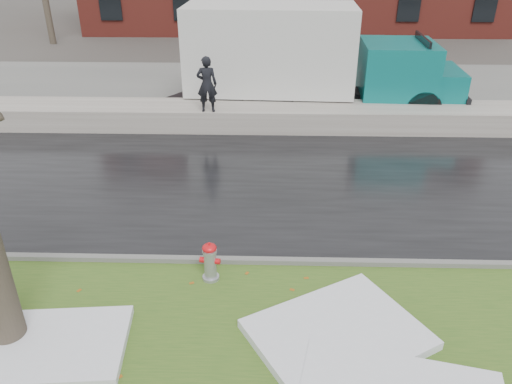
{
  "coord_description": "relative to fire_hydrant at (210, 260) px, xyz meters",
  "views": [
    {
      "loc": [
        0.51,
        -7.07,
        5.91
      ],
      "look_at": [
        0.25,
        2.18,
        1.0
      ],
      "focal_mm": 35.0,
      "sensor_mm": 36.0,
      "label": 1
    }
  ],
  "objects": [
    {
      "name": "curb",
      "position": [
        0.56,
        0.52,
        -0.4
      ],
      "size": [
        60.0,
        0.15,
        0.14
      ],
      "primitive_type": "cube",
      "color": "slate",
      "rests_on": "ground"
    },
    {
      "name": "road",
      "position": [
        0.56,
        4.02,
        -0.46
      ],
      "size": [
        60.0,
        7.0,
        0.03
      ],
      "primitive_type": "cube",
      "color": "black",
      "rests_on": "ground"
    },
    {
      "name": "box_truck",
      "position": [
        2.22,
        9.93,
        1.47
      ],
      "size": [
        11.06,
        2.96,
        3.67
      ],
      "rotation": [
        0.0,
        0.0,
        -0.04
      ],
      "color": "black",
      "rests_on": "ground"
    },
    {
      "name": "parking_lot",
      "position": [
        0.56,
        12.52,
        -0.46
      ],
      "size": [
        60.0,
        9.0,
        0.03
      ],
      "primitive_type": "cube",
      "color": "slate",
      "rests_on": "ground"
    },
    {
      "name": "snowbank",
      "position": [
        0.56,
        8.22,
        -0.1
      ],
      "size": [
        60.0,
        1.6,
        0.75
      ],
      "primitive_type": "cube",
      "color": "#A49F96",
      "rests_on": "ground"
    },
    {
      "name": "snow_patch_far",
      "position": [
        -2.26,
        -1.86,
        -0.36
      ],
      "size": [
        2.33,
        1.79,
        0.14
      ],
      "primitive_type": "cube",
      "rotation": [
        0.0,
        0.0,
        0.09
      ],
      "color": "silver",
      "rests_on": "verge"
    },
    {
      "name": "verge",
      "position": [
        0.56,
        -1.73,
        -0.45
      ],
      "size": [
        60.0,
        4.5,
        0.04
      ],
      "primitive_type": "cube",
      "color": "#30521B",
      "rests_on": "ground"
    },
    {
      "name": "fire_hydrant",
      "position": [
        0.0,
        0.0,
        0.0
      ],
      "size": [
        0.4,
        0.35,
        0.81
      ],
      "rotation": [
        0.0,
        0.0,
        -0.15
      ],
      "color": "#989AA0",
      "rests_on": "verge"
    },
    {
      "name": "ground",
      "position": [
        0.56,
        -0.48,
        -0.47
      ],
      "size": [
        120.0,
        120.0,
        0.0
      ],
      "primitive_type": "plane",
      "color": "#47423D",
      "rests_on": "ground"
    },
    {
      "name": "worker",
      "position": [
        -0.88,
        7.62,
        1.15
      ],
      "size": [
        0.65,
        0.44,
        1.74
      ],
      "primitive_type": "imported",
      "rotation": [
        0.0,
        0.0,
        3.18
      ],
      "color": "black",
      "rests_on": "snowbank"
    },
    {
      "name": "snow_patch_near",
      "position": [
        2.21,
        -1.5,
        -0.35
      ],
      "size": [
        3.25,
        3.04,
        0.16
      ],
      "primitive_type": "cube",
      "rotation": [
        0.0,
        0.0,
        0.53
      ],
      "color": "silver",
      "rests_on": "verge"
    }
  ]
}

